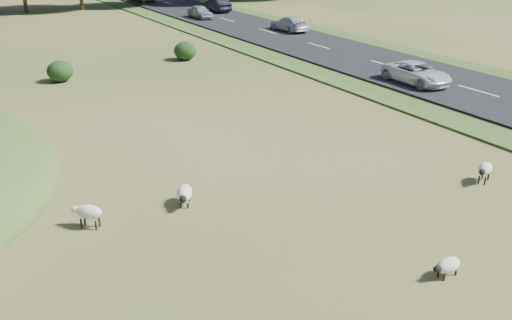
{
  "coord_description": "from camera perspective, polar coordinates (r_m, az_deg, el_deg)",
  "views": [
    {
      "loc": [
        -8.58,
        -13.68,
        9.56
      ],
      "look_at": [
        2.0,
        4.0,
        1.0
      ],
      "focal_mm": 40.0,
      "sensor_mm": 36.0,
      "label": 1
    }
  ],
  "objects": [
    {
      "name": "car_7",
      "position": [
        54.92,
        3.35,
        13.48
      ],
      "size": [
        1.86,
        4.59,
        1.33
      ],
      "primitive_type": "imported",
      "rotation": [
        0.0,
        0.0,
        3.14
      ],
      "color": "silver",
      "rests_on": "road"
    },
    {
      "name": "sheep_2",
      "position": [
        17.73,
        18.61,
        -9.95
      ],
      "size": [
        1.05,
        0.49,
        0.61
      ],
      "rotation": [
        0.0,
        0.0,
        3.17
      ],
      "color": "beige",
      "rests_on": "ground"
    },
    {
      "name": "ground",
      "position": [
        36.05,
        -16.09,
        6.3
      ],
      "size": [
        160.0,
        160.0,
        0.0
      ],
      "primitive_type": "plane",
      "color": "#39541A",
      "rests_on": "ground"
    },
    {
      "name": "car_4",
      "position": [
        67.51,
        -3.93,
        15.22
      ],
      "size": [
        1.55,
        4.44,
        1.46
      ],
      "primitive_type": "imported",
      "rotation": [
        0.0,
        0.0,
        3.14
      ],
      "color": "black",
      "rests_on": "road"
    },
    {
      "name": "shrubs",
      "position": [
        41.69,
        -21.44,
        8.72
      ],
      "size": [
        26.53,
        7.53,
        1.38
      ],
      "color": "black",
      "rests_on": "ground"
    },
    {
      "name": "sheep_4",
      "position": [
        24.32,
        21.93,
        -0.86
      ],
      "size": [
        1.17,
        0.84,
        0.82
      ],
      "rotation": [
        0.0,
        0.0,
        3.58
      ],
      "color": "beige",
      "rests_on": "ground"
    },
    {
      "name": "car_0",
      "position": [
        37.52,
        15.78,
        8.38
      ],
      "size": [
        2.16,
        4.68,
        1.3
      ],
      "primitive_type": "imported",
      "color": "white",
      "rests_on": "road"
    },
    {
      "name": "sheep_5",
      "position": [
        20.09,
        -16.44,
        -5.01
      ],
      "size": [
        1.06,
        1.06,
        0.83
      ],
      "rotation": [
        0.0,
        0.0,
        2.35
      ],
      "color": "beige",
      "rests_on": "ground"
    },
    {
      "name": "road",
      "position": [
        53.04,
        2.32,
        12.3
      ],
      "size": [
        8.0,
        150.0,
        0.25
      ],
      "primitive_type": "cube",
      "color": "black",
      "rests_on": "ground"
    },
    {
      "name": "car_6",
      "position": [
        62.77,
        -5.61,
        14.55
      ],
      "size": [
        1.56,
        3.89,
        1.32
      ],
      "primitive_type": "imported",
      "color": "#9D9EA4",
      "rests_on": "road"
    },
    {
      "name": "sheep_0",
      "position": [
        20.96,
        -7.17,
        -3.34
      ],
      "size": [
        1.01,
        1.31,
        0.74
      ],
      "rotation": [
        0.0,
        0.0,
        4.2
      ],
      "color": "beige",
      "rests_on": "ground"
    }
  ]
}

